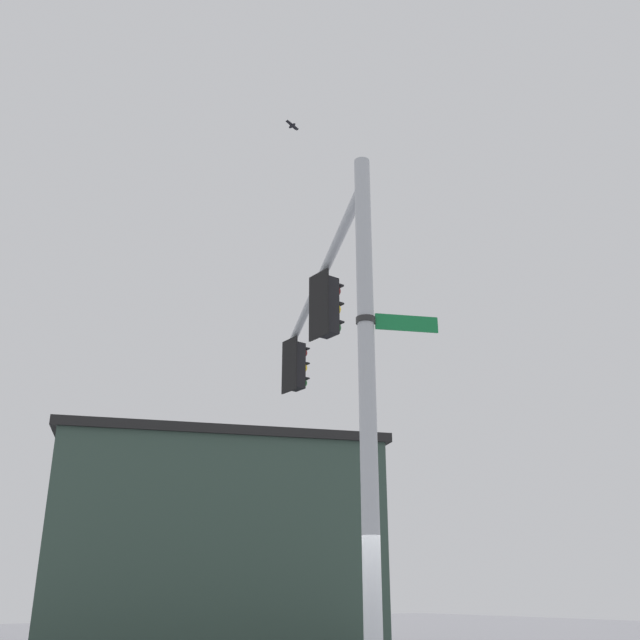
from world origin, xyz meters
The scene contains 8 objects.
signal_pole centered at (0.00, 0.00, 3.88)m, with size 0.22×0.22×7.76m, color #ADB2B7.
mast_arm centered at (-3.40, 1.71, 7.32)m, with size 0.16×0.16×7.61m, color #ADB2B7.
traffic_light_nearest_pole centered at (-2.45, 1.25, 6.54)m, with size 0.54×0.49×1.31m.
traffic_light_mid_inner centered at (-5.68, 2.88, 6.54)m, with size 0.54×0.49×1.31m.
street_name_sign centered at (0.13, 0.26, 5.26)m, with size 0.60×1.04×0.22m.
bird_flying centered at (-3.38, 1.08, 10.83)m, with size 0.20×0.31×0.10m.
storefront_building centered at (-15.09, 6.25, 3.37)m, with size 9.85×12.09×6.71m.
tree_by_storefront centered at (-19.00, 7.21, 5.02)m, with size 4.47×4.47×7.27m.
Camera 1 is at (6.70, -5.85, 1.90)m, focal length 39.84 mm.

